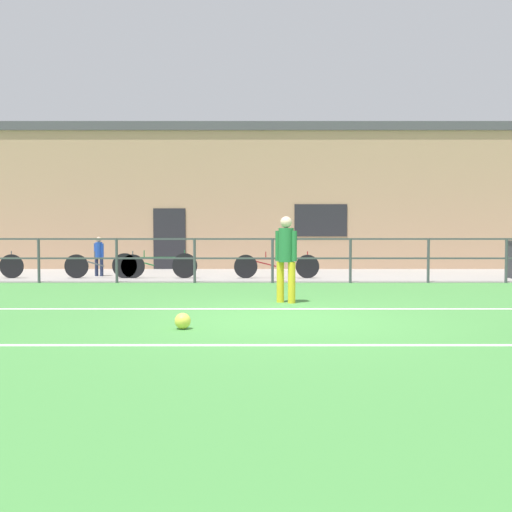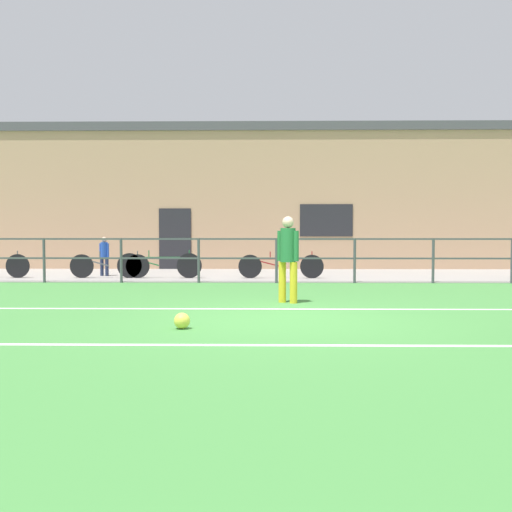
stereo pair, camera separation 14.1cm
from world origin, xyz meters
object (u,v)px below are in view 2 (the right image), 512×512
object	(u,v)px
spectator_child	(104,254)
bicycle_parked_0	(281,266)
bicycle_parked_1	(159,265)
bicycle_parked_3	(110,266)
player_striker	(288,254)
soccer_ball_match	(182,321)

from	to	relation	value
spectator_child	bicycle_parked_0	bearing A→B (deg)	-170.92
bicycle_parked_1	bicycle_parked_3	bearing A→B (deg)	180.00
bicycle_parked_1	bicycle_parked_0	bearing A→B (deg)	0.00
player_striker	bicycle_parked_1	bearing A→B (deg)	153.88
spectator_child	bicycle_parked_1	distance (m)	1.91
player_striker	bicycle_parked_3	distance (m)	7.10
bicycle_parked_0	soccer_ball_match	bearing A→B (deg)	-100.97
spectator_child	bicycle_parked_0	world-z (taller)	spectator_child
player_striker	bicycle_parked_1	xyz separation A→B (m)	(-3.38, 5.24, -0.53)
soccer_ball_match	bicycle_parked_0	world-z (taller)	bicycle_parked_0
spectator_child	soccer_ball_match	bearing A→B (deg)	129.17
soccer_ball_match	bicycle_parked_3	world-z (taller)	bicycle_parked_3
bicycle_parked_0	bicycle_parked_1	xyz separation A→B (m)	(-3.38, -0.00, 0.02)
soccer_ball_match	spectator_child	world-z (taller)	spectator_child
bicycle_parked_1	soccer_ball_match	bearing A→B (deg)	-77.37
player_striker	bicycle_parked_3	xyz separation A→B (m)	(-4.77, 5.24, -0.55)
player_striker	bicycle_parked_0	size ratio (longest dim) A/B	0.68
player_striker	bicycle_parked_3	world-z (taller)	player_striker
player_striker	soccer_ball_match	size ratio (longest dim) A/B	7.26
bicycle_parked_0	bicycle_parked_1	bearing A→B (deg)	-180.00
soccer_ball_match	bicycle_parked_1	bearing A→B (deg)	102.63
bicycle_parked_0	bicycle_parked_3	world-z (taller)	bicycle_parked_3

